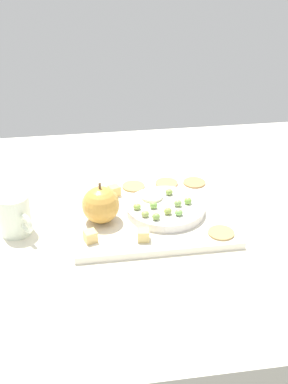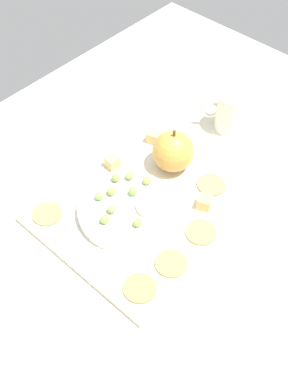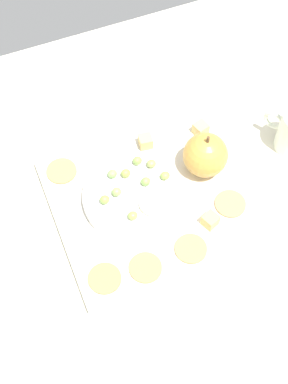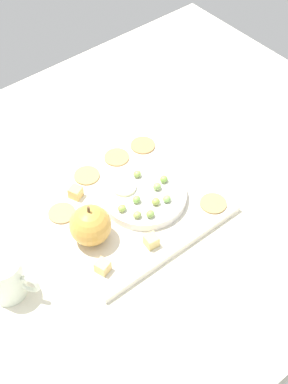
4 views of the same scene
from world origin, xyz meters
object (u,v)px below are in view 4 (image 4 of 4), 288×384
at_px(cheese_cube_0, 103,267).
at_px(grape_2, 167,199).
at_px(grape_5, 156,202).
at_px(apple_whole, 90,225).
at_px(cracker_3, 62,213).
at_px(grape_4, 136,199).
at_px(grape_6, 122,208).
at_px(cracker_4, 117,157).
at_px(platter, 128,205).
at_px(cracker_0, 143,145).
at_px(cracker_2, 213,204).
at_px(grape_1, 157,186).
at_px(cracker_1, 87,176).
at_px(cheese_cube_2, 76,192).
at_px(cheese_cube_1, 151,241).
at_px(grape_8, 137,215).
at_px(grape_3, 138,175).
at_px(grape_7, 164,179).
at_px(apple_slice_0, 124,187).
at_px(grape_0, 150,214).
at_px(serving_dish, 144,195).
at_px(cup, 6,278).

relative_size(cheese_cube_0, grape_2, 1.39).
relative_size(cheese_cube_0, grape_5, 1.39).
xyz_separation_m(apple_whole, cracker_3, (0.01, -0.08, -0.04)).
relative_size(grape_4, grape_6, 1.00).
xyz_separation_m(cracker_4, grape_5, (0.03, 0.16, 0.02)).
bearing_deg(platter, cheese_cube_0, 35.77).
relative_size(cracker_0, grape_2, 3.20).
bearing_deg(cracker_2, grape_1, -51.60).
distance_m(cracker_0, grape_2, 0.18).
bearing_deg(cracker_1, cheese_cube_2, 32.76).
bearing_deg(cracker_3, cheese_cube_1, 117.50).
relative_size(cracker_0, cracker_1, 1.00).
distance_m(cracker_0, grape_6, 0.20).
xyz_separation_m(platter, grape_1, (-0.06, 0.02, 0.03)).
xyz_separation_m(cracker_1, grape_8, (-0.00, 0.16, 0.02)).
relative_size(grape_3, grape_7, 1.00).
relative_size(cracker_0, apple_slice_0, 1.12).
bearing_deg(apple_whole, grape_0, 159.51).
bearing_deg(grape_1, cracker_3, -24.66).
relative_size(serving_dish, cracker_1, 3.19).
bearing_deg(grape_5, cheese_cube_0, 16.18).
bearing_deg(apple_slice_0, grape_5, 107.14).
bearing_deg(platter, grape_3, -149.25).
bearing_deg(cracker_3, apple_whole, 97.09).
xyz_separation_m(grape_5, grape_6, (0.06, -0.03, -0.00)).
relative_size(grape_2, cup, 0.19).
height_order(serving_dish, grape_8, grape_8).
xyz_separation_m(cracker_0, apple_slice_0, (0.12, 0.08, 0.02)).
xyz_separation_m(cracker_0, cup, (0.40, 0.12, 0.02)).
xyz_separation_m(apple_whole, grape_2, (-0.16, 0.03, -0.01)).
bearing_deg(apple_whole, cracker_3, -82.91).
bearing_deg(grape_8, grape_6, -68.18).
height_order(grape_3, grape_7, grape_7).
bearing_deg(grape_1, grape_2, 80.87).
distance_m(grape_3, apple_slice_0, 0.04).
height_order(grape_7, cup, cup).
bearing_deg(grape_3, apple_whole, 19.07).
bearing_deg(cracker_2, grape_4, -35.60).
bearing_deg(grape_4, grape_0, 87.03).
relative_size(grape_3, apple_slice_0, 0.35).
relative_size(cheese_cube_0, cup, 0.26).
xyz_separation_m(cracker_1, cracker_2, (-0.15, 0.22, 0.00)).
distance_m(cracker_2, grape_0, 0.13).
bearing_deg(cracker_2, cracker_4, -72.98).
xyz_separation_m(grape_1, grape_7, (-0.02, -0.01, -0.00)).
relative_size(grape_6, cup, 0.19).
relative_size(apple_whole, cracker_1, 1.47).
bearing_deg(grape_4, apple_whole, 1.96).
distance_m(cracker_0, cracker_4, 0.07).
distance_m(cracker_4, grape_7, 0.13).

